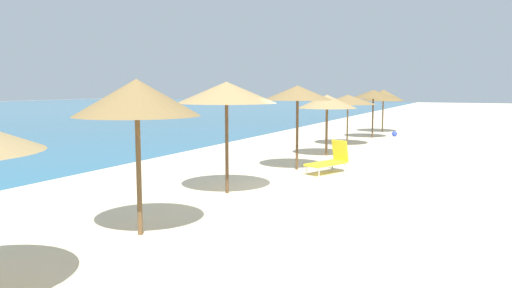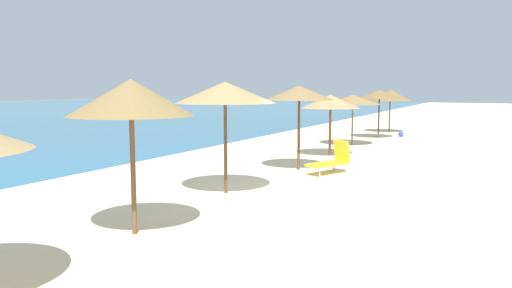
{
  "view_description": "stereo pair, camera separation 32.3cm",
  "coord_description": "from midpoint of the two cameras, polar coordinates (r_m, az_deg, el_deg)",
  "views": [
    {
      "loc": [
        -12.17,
        -3.72,
        2.72
      ],
      "look_at": [
        0.52,
        2.23,
        1.11
      ],
      "focal_mm": 34.82,
      "sensor_mm": 36.0,
      "label": 1
    },
    {
      "loc": [
        -12.03,
        -4.01,
        2.72
      ],
      "look_at": [
        0.52,
        2.23,
        1.11
      ],
      "focal_mm": 34.82,
      "sensor_mm": 36.0,
      "label": 2
    }
  ],
  "objects": [
    {
      "name": "lounge_chair_0",
      "position": [
        15.92,
        7.93,
        -1.83
      ],
      "size": [
        1.65,
        1.11,
        1.01
      ],
      "rotation": [
        0.0,
        0.0,
        1.19
      ],
      "color": "yellow",
      "rests_on": "ground_plane"
    },
    {
      "name": "beach_umbrella_7",
      "position": [
        19.82,
        7.7,
        4.85
      ],
      "size": [
        2.35,
        2.35,
        2.42
      ],
      "color": "brown",
      "rests_on": "ground_plane"
    },
    {
      "name": "beach_umbrella_6",
      "position": [
        16.3,
        4.23,
        5.86
      ],
      "size": [
        2.27,
        2.27,
        2.77
      ],
      "color": "brown",
      "rests_on": "ground_plane"
    },
    {
      "name": "beach_umbrella_9",
      "position": [
        27.32,
        13.0,
        5.59
      ],
      "size": [
        2.39,
        2.39,
        2.57
      ],
      "color": "brown",
      "rests_on": "ground_plane"
    },
    {
      "name": "ground_plane",
      "position": [
        12.99,
        7.28,
        -5.57
      ],
      "size": [
        160.0,
        160.0,
        0.0
      ],
      "primitive_type": "plane",
      "color": "beige"
    },
    {
      "name": "beach_ball",
      "position": [
        28.49,
        15.31,
        1.15
      ],
      "size": [
        0.29,
        0.29,
        0.29
      ],
      "primitive_type": "sphere",
      "color": "blue",
      "rests_on": "ground_plane"
    },
    {
      "name": "beach_umbrella_4",
      "position": [
        9.24,
        -14.52,
        5.15
      ],
      "size": [
        2.29,
        2.29,
        2.87
      ],
      "color": "brown",
      "rests_on": "ground_plane"
    },
    {
      "name": "beach_umbrella_5",
      "position": [
        12.59,
        -4.15,
        5.9
      ],
      "size": [
        2.55,
        2.55,
        2.86
      ],
      "color": "brown",
      "rests_on": "ground_plane"
    },
    {
      "name": "beach_umbrella_8",
      "position": [
        23.69,
        10.13,
        5.04
      ],
      "size": [
        2.63,
        2.63,
        2.36
      ],
      "color": "brown",
      "rests_on": "ground_plane"
    },
    {
      "name": "beach_umbrella_10",
      "position": [
        31.09,
        14.13,
        5.46
      ],
      "size": [
        2.48,
        2.48,
        2.57
      ],
      "color": "brown",
      "rests_on": "ground_plane"
    }
  ]
}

